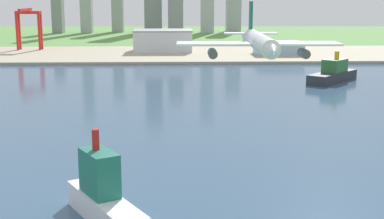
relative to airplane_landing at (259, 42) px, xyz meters
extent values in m
plane|color=#5E9348|center=(-21.08, 197.10, -45.00)|extent=(2400.00, 2400.00, 0.00)
cube|color=#385675|center=(-21.08, 137.10, -44.93)|extent=(840.00, 360.00, 0.15)
cube|color=#ACA389|center=(-21.08, 387.10, -43.75)|extent=(840.00, 140.00, 2.50)
cylinder|color=white|center=(0.01, 0.23, 0.14)|extent=(4.95, 39.10, 4.02)
cone|color=white|center=(-0.50, -20.88, 0.14)|extent=(3.93, 4.52, 3.82)
cube|color=white|center=(0.05, 2.18, -0.46)|extent=(39.16, 9.51, 0.50)
cube|color=#0C5947|center=(0.42, 17.78, 4.57)|extent=(0.61, 4.69, 9.66)
cube|color=white|center=(0.42, 17.78, 0.94)|extent=(14.13, 4.63, 0.36)
cylinder|color=#4C4F54|center=(10.93, 0.75, -2.68)|extent=(2.34, 5.51, 2.21)
cylinder|color=#4C4F54|center=(-10.88, 1.27, -2.68)|extent=(2.34, 5.51, 2.21)
cube|color=white|center=(-37.35, -0.08, -41.57)|extent=(23.77, 33.68, 6.56)
cube|color=#1E6B59|center=(-38.99, 2.76, -32.69)|extent=(11.72, 13.94, 11.20)
cylinder|color=red|center=(-39.85, 4.26, -24.47)|extent=(1.82, 1.82, 5.25)
cube|color=#2D3338|center=(84.08, 223.72, -41.66)|extent=(41.37, 44.24, 6.38)
cube|color=#337238|center=(85.85, 225.71, -34.33)|extent=(19.52, 20.05, 8.30)
cylinder|color=yellow|center=(87.44, 227.49, -27.63)|extent=(3.10, 3.10, 5.10)
cube|color=red|center=(-173.94, 420.15, -24.84)|extent=(2.20, 2.20, 35.33)
cube|color=red|center=(-152.32, 420.15, -24.84)|extent=(2.20, 2.20, 35.33)
cube|color=red|center=(-173.94, 428.15, -24.84)|extent=(2.20, 2.20, 35.33)
cube|color=red|center=(-152.32, 428.15, -24.84)|extent=(2.20, 2.20, 35.33)
cube|color=red|center=(-163.13, 424.15, -5.77)|extent=(24.02, 10.00, 2.80)
cube|color=red|center=(-163.13, 413.28, -2.97)|extent=(2.60, 43.49, 2.60)
cube|color=silver|center=(-30.10, 406.50, -32.82)|extent=(55.40, 39.79, 19.37)
cube|color=gray|center=(-30.10, 406.50, -22.53)|extent=(56.51, 40.58, 1.20)
cube|color=#99BCD1|center=(76.40, 372.59, -37.37)|extent=(41.98, 33.78, 10.26)
cube|color=gray|center=(76.40, 372.59, -31.65)|extent=(42.82, 34.46, 1.20)
cube|color=gray|center=(-191.93, 706.12, -9.92)|extent=(15.00, 23.36, 70.17)
camera|label=1|loc=(-20.25, -129.13, 10.95)|focal=51.29mm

